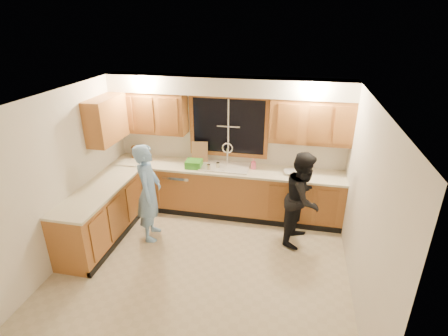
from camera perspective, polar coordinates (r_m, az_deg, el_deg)
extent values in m
plane|color=#BDAE91|center=(5.42, -3.40, -15.63)|extent=(4.20, 4.20, 0.00)
plane|color=white|center=(4.30, -4.21, 11.11)|extent=(4.20, 4.20, 0.00)
plane|color=silver|center=(6.43, 0.73, 3.84)|extent=(4.20, 0.00, 4.20)
plane|color=silver|center=(5.63, -24.85, -1.45)|extent=(0.00, 3.80, 3.80)
plane|color=silver|center=(4.68, 22.02, -6.01)|extent=(0.00, 3.80, 3.80)
cube|color=#AB6931|center=(6.48, 0.18, -3.79)|extent=(4.20, 0.60, 0.88)
cube|color=#AB6931|center=(6.08, -19.36, -7.29)|extent=(0.60, 1.90, 0.88)
cube|color=beige|center=(6.27, 0.15, -0.12)|extent=(4.20, 0.63, 0.04)
cube|color=beige|center=(5.86, -19.83, -3.44)|extent=(0.63, 1.90, 0.04)
cube|color=#AB6931|center=(6.52, -12.06, 8.91)|extent=(1.35, 0.33, 0.75)
cube|color=#AB6931|center=(5.99, 14.04, 7.43)|extent=(1.35, 0.33, 0.75)
cube|color=#AB6931|center=(6.23, -18.64, 7.49)|extent=(0.33, 0.90, 0.75)
cube|color=silver|center=(5.97, 0.45, 13.25)|extent=(4.20, 0.35, 0.30)
cube|color=black|center=(6.31, 0.74, 6.82)|extent=(1.30, 0.01, 1.00)
cube|color=#AB6931|center=(6.17, 0.75, 11.55)|extent=(1.44, 0.03, 0.07)
cube|color=#AB6931|center=(6.48, 0.70, 2.26)|extent=(1.44, 0.03, 0.07)
cube|color=#AB6931|center=(6.47, -5.29, 7.13)|extent=(0.07, 0.03, 1.00)
cube|color=#AB6931|center=(6.21, 6.97, 6.37)|extent=(0.07, 0.03, 1.00)
cube|color=silver|center=(6.27, 0.18, 0.18)|extent=(0.86, 0.52, 0.03)
cube|color=silver|center=(6.35, -1.67, -0.41)|extent=(0.38, 0.42, 0.18)
cube|color=silver|center=(6.27, 2.06, -0.73)|extent=(0.38, 0.42, 0.18)
cylinder|color=silver|center=(6.40, 0.55, 2.11)|extent=(0.04, 0.04, 0.28)
torus|color=silver|center=(6.35, 0.55, 3.29)|extent=(0.21, 0.03, 0.21)
cube|color=white|center=(6.69, -6.99, -3.34)|extent=(0.60, 0.56, 0.82)
cube|color=white|center=(5.68, -22.25, -10.00)|extent=(0.58, 0.75, 0.90)
imported|color=#77A7E2|center=(5.74, -12.18, -3.95)|extent=(0.50, 0.66, 1.64)
imported|color=black|center=(5.68, 12.74, -4.87)|extent=(0.77, 0.88, 1.55)
cube|color=#9F602B|center=(6.89, -14.22, 2.57)|extent=(0.13, 0.12, 0.23)
cube|color=tan|center=(6.44, -3.97, 2.58)|extent=(0.31, 0.15, 0.39)
cube|color=green|center=(6.28, -4.95, 0.68)|extent=(0.29, 0.27, 0.13)
imported|color=#EA597C|center=(6.21, 4.84, 0.69)|extent=(0.10, 0.10, 0.19)
imported|color=silver|center=(6.12, 10.82, -0.71)|extent=(0.27, 0.27, 0.06)
cylinder|color=beige|center=(6.13, -2.54, 0.06)|extent=(0.07, 0.07, 0.12)
cylinder|color=beige|center=(6.21, -1.01, 0.39)|extent=(0.08, 0.08, 0.11)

